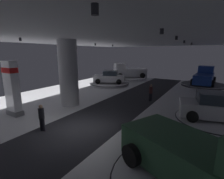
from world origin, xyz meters
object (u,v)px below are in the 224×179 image
object	(u,v)px
pickup_truck_deep_right	(204,77)
pickup_truck_deep_left	(128,72)
pickup_truck_near_right	(209,163)
visitor_walking_far	(42,116)
column_left	(68,73)
brand_sign_pylon	(12,88)
display_platform_far_left	(109,84)
display_car_far_left	(110,77)
display_platform_deep_left	(130,78)
display_platform_mid_right	(214,121)
visitor_walking_near	(151,92)
display_car_mid_right	(215,107)
display_platform_deep_right	(203,85)

from	to	relation	value
pickup_truck_deep_right	pickup_truck_deep_left	bearing A→B (deg)	-177.74
pickup_truck_near_right	pickup_truck_deep_right	bearing A→B (deg)	93.16
pickup_truck_deep_right	visitor_walking_far	distance (m)	21.47
column_left	brand_sign_pylon	size ratio (longest dim) A/B	1.40
display_platform_far_left	display_car_far_left	distance (m)	0.90
pickup_truck_deep_right	display_platform_deep_left	world-z (taller)	pickup_truck_deep_right
display_platform_far_left	display_platform_mid_right	distance (m)	14.82
brand_sign_pylon	visitor_walking_near	size ratio (longest dim) A/B	2.46
display_car_mid_right	pickup_truck_near_right	size ratio (longest dim) A/B	0.79
brand_sign_pylon	display_platform_far_left	world-z (taller)	brand_sign_pylon
visitor_walking_far	display_platform_far_left	bearing A→B (deg)	106.44
display_car_far_left	pickup_truck_deep_right	world-z (taller)	pickup_truck_deep_right
display_platform_mid_right	display_platform_deep_left	distance (m)	18.48
brand_sign_pylon	pickup_truck_near_right	world-z (taller)	brand_sign_pylon
display_car_mid_right	visitor_walking_near	bearing A→B (deg)	150.32
display_platform_deep_left	pickup_truck_deep_left	xyz separation A→B (m)	(-0.25, -0.20, 1.10)
display_platform_deep_right	column_left	bearing A→B (deg)	-121.67
display_car_far_left	display_car_mid_right	world-z (taller)	display_car_mid_right
pickup_truck_deep_right	pickup_truck_near_right	bearing A→B (deg)	-86.84
pickup_truck_deep_right	visitor_walking_near	xyz separation A→B (m)	(-3.81, -11.06, -0.33)
column_left	display_platform_deep_left	world-z (taller)	column_left
display_platform_mid_right	pickup_truck_deep_right	bearing A→B (deg)	95.50
pickup_truck_deep_right	visitor_walking_near	bearing A→B (deg)	-109.02
column_left	visitor_walking_far	world-z (taller)	column_left
pickup_truck_deep_left	visitor_walking_near	bearing A→B (deg)	-54.88
display_platform_mid_right	display_car_mid_right	world-z (taller)	display_car_mid_right
display_platform_far_left	display_car_mid_right	distance (m)	14.83
pickup_truck_deep_left	visitor_walking_far	size ratio (longest dim) A/B	3.42
display_platform_deep_right	pickup_truck_deep_left	bearing A→B (deg)	-179.37
display_platform_far_left	pickup_truck_deep_right	distance (m)	12.98
display_platform_mid_right	pickup_truck_deep_left	distance (m)	18.53
column_left	display_platform_far_left	size ratio (longest dim) A/B	1.01
pickup_truck_near_right	visitor_walking_far	distance (m)	8.35
brand_sign_pylon	visitor_walking_far	xyz separation A→B (m)	(3.93, -0.63, -1.12)
pickup_truck_deep_right	visitor_walking_far	size ratio (longest dim) A/B	3.39
display_platform_deep_left	display_platform_deep_right	bearing A→B (deg)	-0.42
display_car_far_left	visitor_walking_far	distance (m)	14.56
pickup_truck_deep_left	pickup_truck_near_right	bearing A→B (deg)	-58.36
display_platform_far_left	display_platform_deep_right	size ratio (longest dim) A/B	0.96
pickup_truck_deep_left	display_platform_deep_right	bearing A→B (deg)	0.63
brand_sign_pylon	pickup_truck_deep_right	distance (m)	22.55
display_platform_far_left	display_car_far_left	xyz separation A→B (m)	(0.03, 0.01, 0.90)
column_left	display_platform_far_left	xyz separation A→B (m)	(-1.82, 9.43, -2.58)
display_car_far_left	display_car_mid_right	xyz separation A→B (m)	(12.61, -7.72, 0.04)
display_platform_deep_right	pickup_truck_deep_right	world-z (taller)	pickup_truck_deep_right
visitor_walking_far	column_left	bearing A→B (deg)	116.92
column_left	display_car_mid_right	distance (m)	11.07
display_platform_far_left	pickup_truck_deep_right	world-z (taller)	pickup_truck_deep_right
display_platform_far_left	visitor_walking_far	distance (m)	14.57
brand_sign_pylon	display_car_far_left	world-z (taller)	brand_sign_pylon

